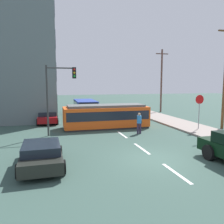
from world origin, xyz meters
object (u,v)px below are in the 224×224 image
object	(u,v)px
parked_sedan_near	(42,154)
parked_sedan_far	(49,110)
city_bus	(85,106)
pedestrian_crossing	(139,122)
stop_sign	(199,105)
traffic_light_mast	(58,88)
streetcar_tram	(106,116)
utility_pole_mid	(161,80)
parked_sedan_mid	(48,117)

from	to	relation	value
parked_sedan_near	parked_sedan_far	size ratio (longest dim) A/B	0.97
city_bus	parked_sedan_far	world-z (taller)	city_bus
parked_sedan_far	parked_sedan_near	bearing A→B (deg)	-90.66
pedestrian_crossing	stop_sign	world-z (taller)	stop_sign
traffic_light_mast	streetcar_tram	bearing A→B (deg)	26.19
parked_sedan_far	stop_sign	bearing A→B (deg)	-47.66
city_bus	parked_sedan_near	distance (m)	19.13
pedestrian_crossing	parked_sedan_near	size ratio (longest dim) A/B	0.41
city_bus	pedestrian_crossing	distance (m)	13.11
streetcar_tram	utility_pole_mid	xyz separation A→B (m)	(10.12, 9.33, 3.39)
city_bus	stop_sign	distance (m)	15.14
parked_sedan_near	stop_sign	xyz separation A→B (m)	(12.57, 5.55, 1.57)
stop_sign	traffic_light_mast	xyz separation A→B (m)	(-11.48, 1.10, 1.47)
parked_sedan_far	utility_pole_mid	world-z (taller)	utility_pole_mid
parked_sedan_mid	traffic_light_mast	distance (m)	6.80
pedestrian_crossing	utility_pole_mid	bearing A→B (deg)	56.68
pedestrian_crossing	parked_sedan_near	world-z (taller)	pedestrian_crossing
pedestrian_crossing	traffic_light_mast	xyz separation A→B (m)	(-6.12, 1.04, 2.72)
streetcar_tram	traffic_light_mast	size ratio (longest dim) A/B	1.41
parked_sedan_far	utility_pole_mid	size ratio (longest dim) A/B	0.49
city_bus	stop_sign	size ratio (longest dim) A/B	2.10
city_bus	parked_sedan_mid	bearing A→B (deg)	-128.66
stop_sign	city_bus	bearing A→B (deg)	120.89
pedestrian_crossing	parked_sedan_near	bearing A→B (deg)	-142.06
city_bus	parked_sedan_far	size ratio (longest dim) A/B	1.44
streetcar_tram	parked_sedan_far	bearing A→B (deg)	115.78
parked_sedan_far	streetcar_tram	bearing A→B (deg)	-64.22
city_bus	streetcar_tram	bearing A→B (deg)	-87.51
stop_sign	traffic_light_mast	world-z (taller)	traffic_light_mast
city_bus	utility_pole_mid	xyz separation A→B (m)	(10.55, -0.47, 3.43)
parked_sedan_far	traffic_light_mast	bearing A→B (deg)	-86.04
city_bus	traffic_light_mast	world-z (taller)	traffic_light_mast
parked_sedan_far	stop_sign	xyz separation A→B (m)	(12.35, -13.55, 1.57)
pedestrian_crossing	utility_pole_mid	distance (m)	15.27
city_bus	utility_pole_mid	bearing A→B (deg)	-2.57
traffic_light_mast	utility_pole_mid	distance (m)	18.28
parked_sedan_near	parked_sedan_far	xyz separation A→B (m)	(0.22, 19.10, -0.00)
traffic_light_mast	city_bus	bearing A→B (deg)	72.51
pedestrian_crossing	city_bus	bearing A→B (deg)	100.49
parked_sedan_near	stop_sign	distance (m)	13.83
pedestrian_crossing	traffic_light_mast	size ratio (longest dim) A/B	0.31
streetcar_tram	stop_sign	size ratio (longest dim) A/B	2.60
pedestrian_crossing	parked_sedan_mid	bearing A→B (deg)	135.05
streetcar_tram	parked_sedan_far	size ratio (longest dim) A/B	1.79
parked_sedan_mid	utility_pole_mid	xyz separation A→B (m)	(15.22, 5.37, 3.85)
parked_sedan_near	traffic_light_mast	distance (m)	7.40
pedestrian_crossing	utility_pole_mid	xyz separation A→B (m)	(8.16, 12.42, 3.53)
streetcar_tram	stop_sign	xyz separation A→B (m)	(7.32, -3.15, 1.11)
parked_sedan_mid	utility_pole_mid	distance (m)	16.59
city_bus	parked_sedan_near	size ratio (longest dim) A/B	1.48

